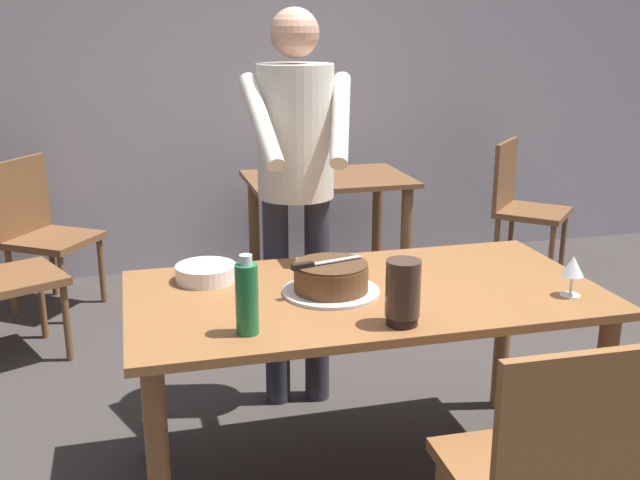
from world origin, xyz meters
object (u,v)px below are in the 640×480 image
(cake_knife, at_px, (313,264))
(plate_stack, at_px, (206,273))
(person_cutting_cake, at_px, (296,168))
(water_bottle, at_px, (247,298))
(cake_on_platter, at_px, (331,279))
(background_chair_3, at_px, (42,229))
(background_chair_1, at_px, (522,202))
(main_dining_table, at_px, (364,318))
(background_table, at_px, (328,202))
(wine_glass_near, at_px, (573,267))
(chair_near_side, at_px, (543,471))
(hurricane_lamp, at_px, (403,292))

(cake_knife, bearing_deg, plate_stack, 142.94)
(person_cutting_cake, bearing_deg, plate_stack, -137.26)
(cake_knife, bearing_deg, water_bottle, -136.04)
(cake_on_platter, distance_m, person_cutting_cake, 0.69)
(background_chair_3, bearing_deg, background_chair_1, -2.05)
(main_dining_table, distance_m, plate_stack, 0.60)
(background_table, bearing_deg, cake_on_platter, -104.84)
(cake_on_platter, height_order, plate_stack, cake_on_platter)
(wine_glass_near, relative_size, chair_near_side, 0.16)
(main_dining_table, relative_size, background_chair_3, 1.85)
(chair_near_side, bearing_deg, plate_stack, 126.82)
(person_cutting_cake, xyz_separation_m, chair_near_side, (0.35, -1.45, -0.58))
(cake_on_platter, distance_m, plate_stack, 0.47)
(main_dining_table, distance_m, water_bottle, 0.58)
(cake_on_platter, xyz_separation_m, background_chair_3, (-1.18, 2.14, -0.31))
(background_chair_1, relative_size, background_chair_3, 1.00)
(water_bottle, bearing_deg, background_chair_1, 45.88)
(water_bottle, relative_size, person_cutting_cake, 0.15)
(cake_knife, xyz_separation_m, plate_stack, (-0.34, 0.26, -0.09))
(plate_stack, distance_m, background_chair_3, 2.07)
(water_bottle, distance_m, hurricane_lamp, 0.48)
(main_dining_table, bearing_deg, cake_on_platter, 178.41)
(plate_stack, distance_m, water_bottle, 0.53)
(person_cutting_cake, bearing_deg, cake_knife, -98.04)
(background_table, distance_m, background_chair_1, 1.37)
(chair_near_side, distance_m, background_chair_3, 3.34)
(main_dining_table, distance_m, cake_on_platter, 0.20)
(background_chair_1, bearing_deg, background_table, -179.52)
(wine_glass_near, distance_m, hurricane_lamp, 0.66)
(background_table, bearing_deg, background_chair_3, 175.94)
(wine_glass_near, bearing_deg, background_chair_3, 129.69)
(person_cutting_cake, xyz_separation_m, background_chair_1, (1.88, 1.39, -0.58))
(background_table, bearing_deg, cake_knife, -106.53)
(person_cutting_cake, height_order, background_table, person_cutting_cake)
(background_table, bearing_deg, chair_near_side, -93.21)
(cake_knife, bearing_deg, person_cutting_cake, 81.96)
(cake_on_platter, relative_size, wine_glass_near, 2.36)
(plate_stack, xyz_separation_m, water_bottle, (0.07, -0.51, 0.08))
(main_dining_table, bearing_deg, chair_near_side, -72.65)
(cake_on_platter, relative_size, water_bottle, 1.36)
(main_dining_table, bearing_deg, background_chair_1, 48.89)
(cake_on_platter, distance_m, hurricane_lamp, 0.36)
(plate_stack, bearing_deg, person_cutting_cake, 42.74)
(cake_knife, height_order, background_chair_1, background_chair_1)
(background_table, bearing_deg, plate_stack, -117.92)
(main_dining_table, relative_size, cake_on_platter, 4.89)
(cake_knife, xyz_separation_m, wine_glass_near, (0.87, -0.22, -0.01))
(water_bottle, bearing_deg, hurricane_lamp, -6.29)
(main_dining_table, bearing_deg, plate_stack, 155.58)
(main_dining_table, height_order, water_bottle, water_bottle)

